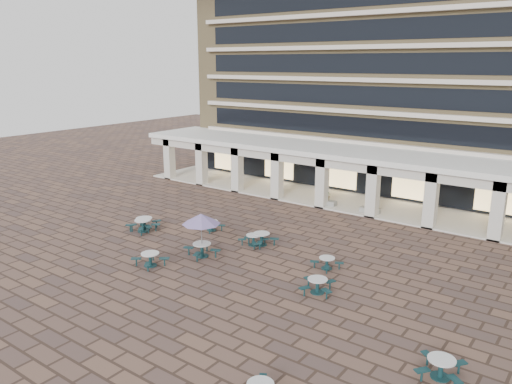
% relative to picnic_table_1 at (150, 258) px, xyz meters
% --- Properties ---
extents(ground, '(120.00, 120.00, 0.00)m').
position_rel_picnic_table_1_xyz_m(ground, '(4.10, 3.60, -0.46)').
color(ground, brown).
rests_on(ground, ground).
extents(apartment_building, '(40.00, 15.50, 25.20)m').
position_rel_picnic_table_1_xyz_m(apartment_building, '(4.10, 29.06, 12.14)').
color(apartment_building, '#9C8458').
rests_on(apartment_building, ground).
extents(retail_arcade, '(42.00, 6.60, 4.40)m').
position_rel_picnic_table_1_xyz_m(retail_arcade, '(4.10, 18.39, 2.54)').
color(retail_arcade, white).
rests_on(retail_arcade, ground).
extents(picnic_table_1, '(1.86, 1.86, 0.76)m').
position_rel_picnic_table_1_xyz_m(picnic_table_1, '(0.00, 0.00, 0.00)').
color(picnic_table_1, '#123237').
rests_on(picnic_table_1, ground).
extents(picnic_table_3, '(1.86, 1.86, 0.76)m').
position_rel_picnic_table_1_xyz_m(picnic_table_3, '(16.25, -0.77, -0.00)').
color(picnic_table_3, '#123237').
rests_on(picnic_table_3, ground).
extents(picnic_table_5, '(2.25, 2.25, 0.83)m').
position_rel_picnic_table_1_xyz_m(picnic_table_5, '(-5.09, 4.05, 0.04)').
color(picnic_table_5, '#123237').
rests_on(picnic_table_5, ground).
extents(picnic_table_6, '(2.25, 2.25, 2.60)m').
position_rel_picnic_table_1_xyz_m(picnic_table_6, '(1.37, 2.78, 1.75)').
color(picnic_table_6, '#123237').
rests_on(picnic_table_6, ground).
extents(picnic_table_7, '(2.01, 2.01, 0.75)m').
position_rel_picnic_table_1_xyz_m(picnic_table_7, '(9.23, 2.60, -0.01)').
color(picnic_table_7, '#123237').
rests_on(picnic_table_7, ground).
extents(picnic_table_8, '(1.94, 1.94, 0.82)m').
position_rel_picnic_table_1_xyz_m(picnic_table_8, '(-4.87, 3.74, 0.03)').
color(picnic_table_8, '#123237').
rests_on(picnic_table_8, ground).
extents(picnic_table_9, '(2.06, 2.06, 0.78)m').
position_rel_picnic_table_1_xyz_m(picnic_table_9, '(3.09, 6.39, 0.01)').
color(picnic_table_9, '#123237').
rests_on(picnic_table_9, ground).
extents(picnic_table_10, '(1.64, 1.64, 0.69)m').
position_rel_picnic_table_1_xyz_m(picnic_table_10, '(2.72, 6.05, -0.05)').
color(picnic_table_10, '#123237').
rests_on(picnic_table_10, ground).
extents(picnic_table_12, '(1.75, 1.75, 0.67)m').
position_rel_picnic_table_1_xyz_m(picnic_table_12, '(-1.26, 6.63, -0.05)').
color(picnic_table_12, '#123237').
rests_on(picnic_table_12, ground).
extents(picnic_table_13, '(1.74, 1.74, 0.66)m').
position_rel_picnic_table_1_xyz_m(picnic_table_13, '(8.17, 5.52, -0.06)').
color(picnic_table_13, '#123237').
rests_on(picnic_table_13, ground).
extents(planter_left, '(1.50, 0.71, 1.25)m').
position_rel_picnic_table_1_xyz_m(planter_left, '(2.24, 16.50, 0.04)').
color(planter_left, gray).
rests_on(planter_left, ground).
extents(planter_right, '(1.50, 0.75, 1.34)m').
position_rel_picnic_table_1_xyz_m(planter_right, '(5.86, 16.50, 0.11)').
color(planter_right, gray).
rests_on(planter_right, ground).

